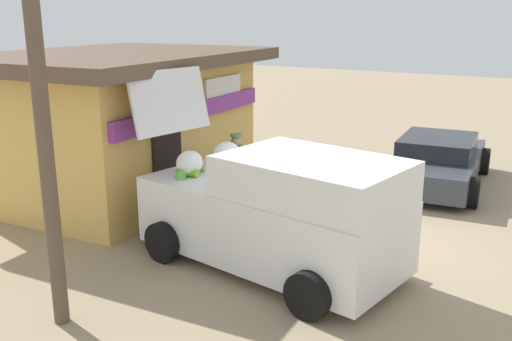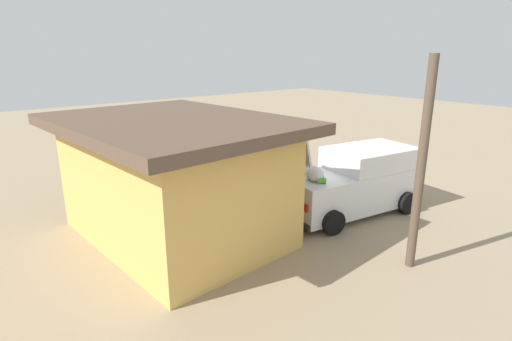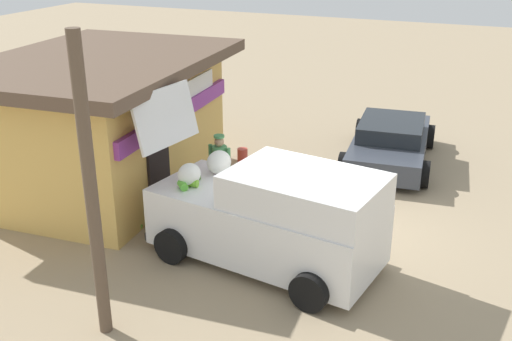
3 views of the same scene
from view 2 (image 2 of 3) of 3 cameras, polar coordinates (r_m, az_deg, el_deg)
ground_plane at (r=14.32m, az=9.53°, el=-3.16°), size 60.00×60.00×0.00m
storefront_bar at (r=10.63m, az=-11.35°, el=-0.89°), size 6.74×5.18×3.16m
delivery_van at (r=12.63m, az=13.53°, el=-1.44°), size 2.76×4.79×3.03m
parked_sedan at (r=17.54m, az=-0.40°, el=2.63°), size 4.47×2.53×1.16m
vendor_standing at (r=12.54m, az=0.42°, el=-1.29°), size 0.38×0.57×1.63m
customer_bending at (r=11.36m, az=6.44°, el=-3.92°), size 0.74×0.62×1.34m
unloaded_banana_pile at (r=11.04m, az=0.95°, el=-8.04°), size 0.85×0.73×0.38m
paint_bucket at (r=14.40m, az=-7.68°, el=-2.15°), size 0.27×0.27×0.39m
utility_pole at (r=9.38m, az=22.22°, el=0.44°), size 0.20×0.20×4.71m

